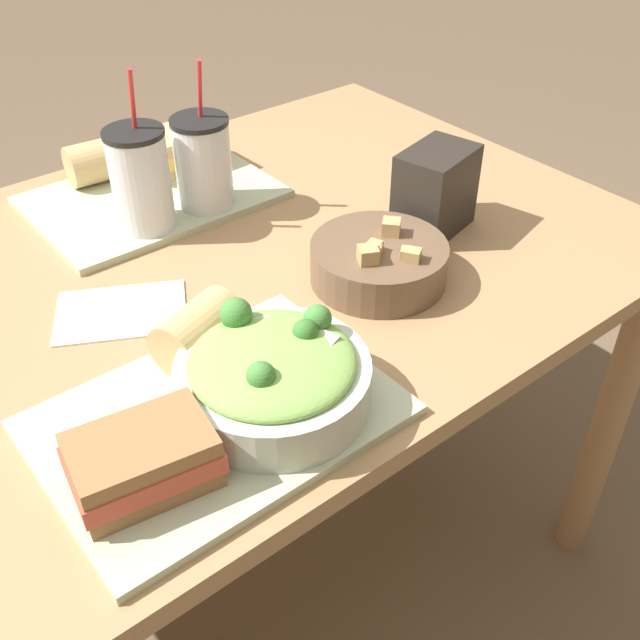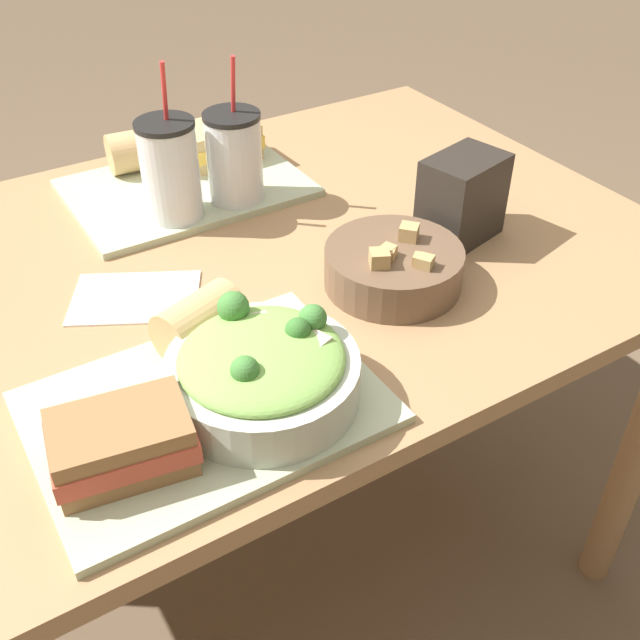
% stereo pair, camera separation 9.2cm
% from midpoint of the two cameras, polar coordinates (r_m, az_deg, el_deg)
% --- Properties ---
extents(ground_plane, '(12.00, 12.00, 0.00)m').
position_cam_midpoint_polar(ground_plane, '(1.66, -8.90, -19.29)').
color(ground_plane, brown).
extents(dining_table, '(1.41, 0.88, 0.77)m').
position_cam_midpoint_polar(dining_table, '(1.17, -11.99, -0.95)').
color(dining_table, '#A37A51').
rests_on(dining_table, ground_plane).
extents(tray_near, '(0.39, 0.28, 0.01)m').
position_cam_midpoint_polar(tray_near, '(0.87, -10.90, -7.42)').
color(tray_near, '#B2BC99').
rests_on(tray_near, dining_table).
extents(tray_far, '(0.39, 0.28, 0.01)m').
position_cam_midpoint_polar(tray_far, '(1.32, -14.64, 9.00)').
color(tray_far, '#B2BC99').
rests_on(tray_far, dining_table).
extents(salad_bowl, '(0.22, 0.22, 0.10)m').
position_cam_midpoint_polar(salad_bowl, '(0.84, -6.71, -4.25)').
color(salad_bowl, beige).
rests_on(salad_bowl, tray_near).
extents(soup_bowl, '(0.20, 0.20, 0.08)m').
position_cam_midpoint_polar(soup_bowl, '(1.06, 2.04, 4.44)').
color(soup_bowl, brown).
rests_on(soup_bowl, dining_table).
extents(sandwich_near, '(0.16, 0.12, 0.06)m').
position_cam_midpoint_polar(sandwich_near, '(0.79, -16.64, -10.37)').
color(sandwich_near, olive).
rests_on(sandwich_near, tray_near).
extents(baguette_near, '(0.12, 0.10, 0.07)m').
position_cam_midpoint_polar(baguette_near, '(0.93, -11.97, -0.89)').
color(baguette_near, tan).
rests_on(baguette_near, tray_near).
extents(sandwich_far, '(0.16, 0.10, 0.06)m').
position_cam_midpoint_polar(sandwich_far, '(1.39, -12.84, 12.51)').
color(sandwich_far, tan).
rests_on(sandwich_far, tray_far).
extents(baguette_far, '(0.09, 0.08, 0.07)m').
position_cam_midpoint_polar(baguette_far, '(1.37, -18.81, 11.24)').
color(baguette_far, tan).
rests_on(baguette_far, tray_far).
extents(drink_cup_dark, '(0.09, 0.09, 0.25)m').
position_cam_midpoint_polar(drink_cup_dark, '(1.19, -15.67, 10.01)').
color(drink_cup_dark, silver).
rests_on(drink_cup_dark, tray_far).
extents(drink_cup_red, '(0.09, 0.09, 0.24)m').
position_cam_midpoint_polar(drink_cup_red, '(1.24, -11.02, 11.45)').
color(drink_cup_red, silver).
rests_on(drink_cup_red, tray_far).
extents(chip_bag, '(0.14, 0.11, 0.13)m').
position_cam_midpoint_polar(chip_bag, '(1.18, 6.55, 9.72)').
color(chip_bag, '#28231E').
rests_on(chip_bag, dining_table).
extents(napkin_folded, '(0.21, 0.19, 0.00)m').
position_cam_midpoint_polar(napkin_folded, '(1.06, -17.34, 0.50)').
color(napkin_folded, white).
rests_on(napkin_folded, dining_table).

